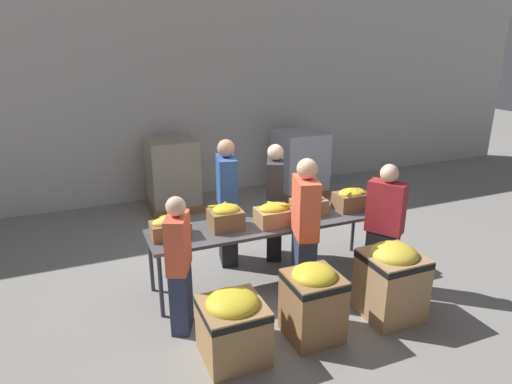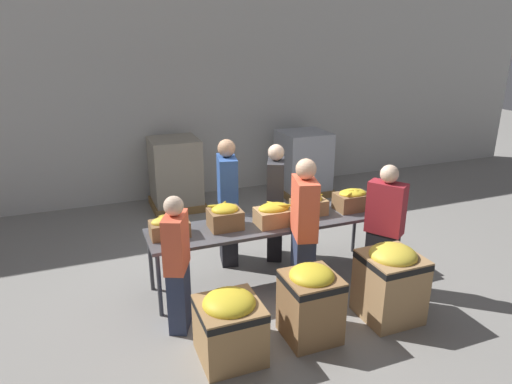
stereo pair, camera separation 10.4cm
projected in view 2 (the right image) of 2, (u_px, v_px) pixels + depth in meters
ground_plane at (269, 279)px, 6.01m from camera, size 30.00×30.00×0.00m
wall_back at (193, 93)px, 8.64m from camera, size 16.00×0.08×4.00m
sorting_table at (270, 226)px, 5.76m from camera, size 3.06×0.72×0.82m
banana_box_0 at (169, 226)px, 5.30m from camera, size 0.45×0.29×0.26m
banana_box_1 at (225, 216)px, 5.51m from camera, size 0.40×0.34×0.30m
banana_box_2 at (274, 214)px, 5.62m from camera, size 0.44×0.34×0.29m
banana_box_3 at (309, 204)px, 5.94m from camera, size 0.44×0.32×0.28m
banana_box_4 at (352, 199)px, 6.10m from camera, size 0.45×0.31×0.29m
volunteer_0 at (177, 265)px, 4.79m from camera, size 0.35×0.46×1.53m
volunteer_1 at (384, 230)px, 5.54m from camera, size 0.42×0.48×1.62m
volunteer_2 at (304, 232)px, 5.30m from camera, size 0.35×0.52×1.76m
volunteer_3 at (275, 203)px, 6.36m from camera, size 0.39×0.50×1.66m
volunteer_4 at (228, 203)px, 6.21m from camera, size 0.33×0.51×1.76m
donation_bin_0 at (230, 324)px, 4.45m from camera, size 0.61×0.61×0.72m
donation_bin_1 at (311, 300)px, 4.73m from camera, size 0.55×0.55×0.82m
donation_bin_2 at (390, 280)px, 5.07m from camera, size 0.62×0.62×0.88m
pallet_stack_0 at (303, 163)px, 9.09m from camera, size 0.98×0.98×1.25m
pallet_stack_1 at (175, 174)px, 8.31m from camera, size 0.92×0.92×1.30m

